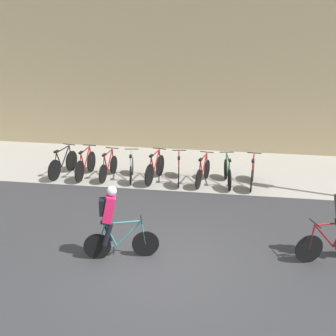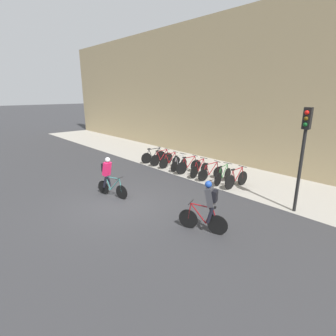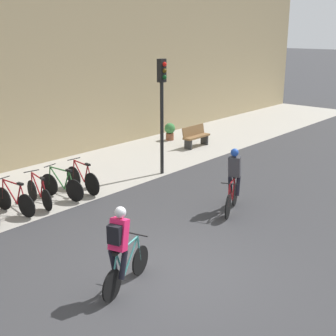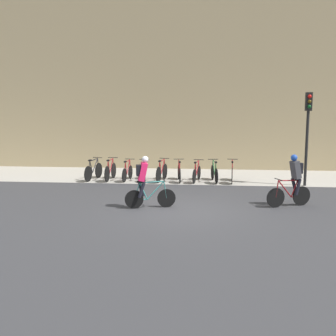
{
  "view_description": "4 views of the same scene",
  "coord_description": "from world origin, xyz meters",
  "views": [
    {
      "loc": [
        1.52,
        -8.86,
        5.43
      ],
      "look_at": [
        -0.21,
        2.12,
        1.59
      ],
      "focal_mm": 50.0,
      "sensor_mm": 36.0,
      "label": 1
    },
    {
      "loc": [
        8.64,
        -5.12,
        4.41
      ],
      "look_at": [
        0.64,
        2.12,
        1.3
      ],
      "focal_mm": 28.0,
      "sensor_mm": 36.0,
      "label": 2
    },
    {
      "loc": [
        -6.63,
        -5.67,
        4.93
      ],
      "look_at": [
        1.42,
        1.33,
        1.7
      ],
      "focal_mm": 50.0,
      "sensor_mm": 36.0,
      "label": 3
    },
    {
      "loc": [
        0.87,
        -13.31,
        3.43
      ],
      "look_at": [
        -0.51,
        1.49,
        1.18
      ],
      "focal_mm": 45.0,
      "sensor_mm": 36.0,
      "label": 4
    }
  ],
  "objects": [
    {
      "name": "ground",
      "position": [
        0.0,
        0.0,
        0.0
      ],
      "size": [
        200.0,
        200.0,
        0.0
      ],
      "primitive_type": "plane",
      "color": "#333335"
    },
    {
      "name": "parked_bike_0",
      "position": [
        -4.31,
        5.34,
        0.41
      ],
      "size": [
        0.51,
        1.74,
        0.99
      ],
      "color": "black",
      "rests_on": "ground"
    },
    {
      "name": "traffic_light_pole",
      "position": [
        5.03,
        4.73,
        2.7
      ],
      "size": [
        0.26,
        0.3,
        3.93
      ],
      "color": "black",
      "rests_on": "ground"
    },
    {
      "name": "parked_bike_4",
      "position": [
        -1.15,
        5.34,
        0.42
      ],
      "size": [
        0.48,
        1.7,
        0.99
      ],
      "color": "black",
      "rests_on": "ground"
    },
    {
      "name": "building_facade",
      "position": [
        0.0,
        9.3,
        4.54
      ],
      "size": [
        44.0,
        0.6,
        9.08
      ],
      "primitive_type": "cube",
      "color": "tan",
      "rests_on": "ground"
    },
    {
      "name": "parked_bike_8",
      "position": [
        2.0,
        5.34,
        0.41
      ],
      "size": [
        0.46,
        1.69,
        0.99
      ],
      "color": "black",
      "rests_on": "ground"
    },
    {
      "name": "parked_bike_1",
      "position": [
        -3.52,
        5.34,
        0.42
      ],
      "size": [
        0.46,
        1.75,
        0.99
      ],
      "color": "black",
      "rests_on": "ground"
    },
    {
      "name": "parked_bike_3",
      "position": [
        -1.94,
        5.34,
        0.38
      ],
      "size": [
        0.46,
        1.55,
        0.94
      ],
      "color": "black",
      "rests_on": "ground"
    },
    {
      "name": "parked_bike_7",
      "position": [
        1.21,
        5.34,
        0.4
      ],
      "size": [
        0.46,
        1.69,
        0.97
      ],
      "color": "black",
      "rests_on": "ground"
    },
    {
      "name": "cyclist_pink",
      "position": [
        -1.17,
        0.25,
        0.95
      ],
      "size": [
        1.66,
        0.62,
        1.75
      ],
      "color": "black",
      "rests_on": "ground"
    },
    {
      "name": "parked_bike_2",
      "position": [
        -2.73,
        5.34,
        0.38
      ],
      "size": [
        0.46,
        1.57,
        0.94
      ],
      "color": "black",
      "rests_on": "ground"
    },
    {
      "name": "kerb_strip",
      "position": [
        0.0,
        6.75,
        0.0
      ],
      "size": [
        44.0,
        4.5,
        0.01
      ],
      "primitive_type": "cube",
      "color": "#A39E93",
      "rests_on": "ground"
    },
    {
      "name": "parked_bike_6",
      "position": [
        0.42,
        5.34,
        0.39
      ],
      "size": [
        0.48,
        1.62,
        0.95
      ],
      "color": "black",
      "rests_on": "ground"
    },
    {
      "name": "cyclist_grey",
      "position": [
        3.8,
        0.99,
        0.95
      ],
      "size": [
        1.56,
        0.71,
        1.77
      ],
      "color": "black",
      "rests_on": "ground"
    },
    {
      "name": "parked_bike_5",
      "position": [
        -0.36,
        5.34,
        0.4
      ],
      "size": [
        0.46,
        1.63,
        0.96
      ],
      "color": "black",
      "rests_on": "ground"
    }
  ]
}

